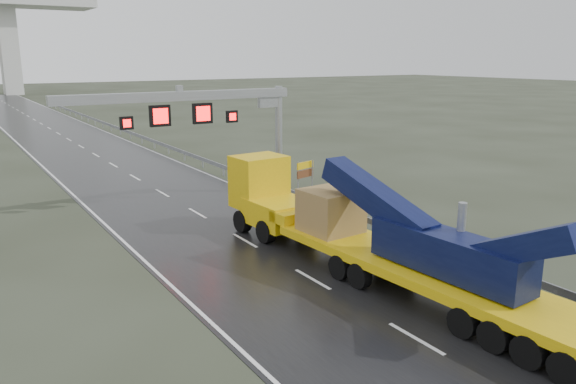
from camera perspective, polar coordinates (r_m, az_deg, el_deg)
ground at (r=20.91m, az=8.91°, el=-12.35°), size 400.00×400.00×0.00m
road at (r=56.19m, az=-18.94°, el=3.57°), size 11.00×200.00×0.02m
guardrail at (r=48.54m, az=-9.15°, el=3.48°), size 0.20×140.00×1.40m
sign_gantry at (r=35.38m, az=-7.65°, el=7.84°), size 14.90×1.20×7.42m
heavy_haul_truck at (r=24.81m, az=6.29°, el=-3.46°), size 4.23×20.46×4.77m
exit_sign_pair at (r=35.87m, az=1.76°, el=1.94°), size 1.50×0.48×2.63m
striped_barrier at (r=39.79m, az=-0.77°, el=1.26°), size 0.78×0.60×1.17m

